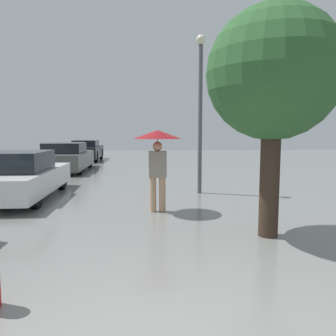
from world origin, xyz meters
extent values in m
cylinder|color=tan|center=(0.30, 5.06, 0.38)|extent=(0.14, 0.14, 0.76)
cylinder|color=tan|center=(0.51, 5.06, 0.38)|extent=(0.14, 0.14, 0.76)
cube|color=gray|center=(0.41, 5.06, 1.04)|extent=(0.38, 0.22, 0.57)
sphere|color=tan|center=(0.41, 5.06, 1.43)|extent=(0.21, 0.21, 0.21)
cylinder|color=#515456|center=(0.41, 5.06, 1.29)|extent=(0.02, 0.02, 0.61)
cone|color=maroon|center=(0.41, 5.06, 1.68)|extent=(1.05, 1.05, 0.18)
cube|color=silver|center=(-3.17, 6.90, 0.46)|extent=(1.83, 4.15, 0.57)
cube|color=black|center=(-3.17, 6.69, 0.99)|extent=(1.55, 1.87, 0.50)
cylinder|color=black|center=(-4.00, 8.19, 0.32)|extent=(0.18, 0.65, 0.65)
cylinder|color=black|center=(-2.35, 8.19, 0.32)|extent=(0.18, 0.65, 0.65)
cylinder|color=black|center=(-2.35, 5.62, 0.32)|extent=(0.18, 0.65, 0.65)
cube|color=#4C514C|center=(-3.27, 13.10, 0.50)|extent=(1.85, 4.37, 0.66)
cube|color=black|center=(-3.27, 12.88, 1.05)|extent=(1.58, 1.97, 0.45)
cylinder|color=black|center=(-4.10, 14.46, 0.30)|extent=(0.18, 0.60, 0.60)
cylinder|color=black|center=(-2.43, 14.46, 0.30)|extent=(0.18, 0.60, 0.60)
cylinder|color=black|center=(-4.10, 11.75, 0.30)|extent=(0.18, 0.60, 0.60)
cylinder|color=black|center=(-2.43, 11.75, 0.30)|extent=(0.18, 0.60, 0.60)
cube|color=black|center=(-3.24, 18.73, 0.53)|extent=(1.63, 4.08, 0.69)
cube|color=black|center=(-3.24, 18.52, 1.07)|extent=(1.38, 1.84, 0.38)
cylinder|color=black|center=(-3.97, 19.99, 0.34)|extent=(0.18, 0.68, 0.68)
cylinder|color=black|center=(-2.51, 19.99, 0.34)|extent=(0.18, 0.68, 0.68)
cylinder|color=black|center=(-3.97, 17.46, 0.34)|extent=(0.18, 0.68, 0.68)
cylinder|color=black|center=(-2.51, 17.46, 0.34)|extent=(0.18, 0.68, 0.68)
cylinder|color=#38281E|center=(2.15, 3.19, 1.04)|extent=(0.32, 0.32, 2.07)
sphere|color=#2D5B2D|center=(2.15, 3.19, 2.66)|extent=(2.13, 2.13, 2.13)
cylinder|color=#515456|center=(1.72, 7.16, 2.08)|extent=(0.12, 0.12, 4.17)
sphere|color=beige|center=(1.72, 7.16, 4.25)|extent=(0.26, 0.26, 0.26)
camera|label=1|loc=(0.01, -1.97, 1.72)|focal=35.00mm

